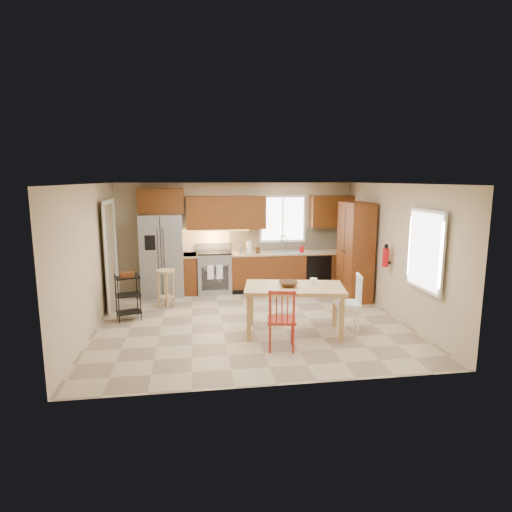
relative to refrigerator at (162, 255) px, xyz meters
The scene contains 33 objects.
floor 2.87m from the refrigerator, 51.34° to the right, with size 5.50×5.50×0.00m, color tan.
ceiling 3.15m from the refrigerator, 51.34° to the right, with size 5.50×5.00×0.02m, color silver.
wall_back 1.77m from the refrigerator, 12.44° to the left, with size 5.50×0.02×2.50m, color #CCB793.
wall_front 4.94m from the refrigerator, 69.82° to the right, with size 5.50×0.02×2.50m, color #CCB793.
wall_left 2.39m from the refrigerator, 116.29° to the right, with size 0.02×5.00×2.50m, color #CCB793.
wall_right 4.94m from the refrigerator, 25.53° to the right, with size 0.02×5.00×2.50m, color #CCB793.
refrigerator is the anchor object (origin of this frame).
range_stove 1.24m from the refrigerator, ahead, with size 0.76×0.63×0.92m, color gray.
base_cabinet_narrow 0.76m from the refrigerator, ahead, with size 0.30×0.60×0.90m, color #603011.
base_cabinet_run 3.03m from the refrigerator, ahead, with size 2.92×0.60×0.90m, color #603011.
dishwasher 3.59m from the refrigerator, ahead, with size 0.60×0.02×0.78m, color black.
backsplash 3.02m from the refrigerator, ahead, with size 2.92×0.03×0.55m, color beige.
upper_over_fridge 1.21m from the refrigerator, 90.00° to the left, with size 1.00×0.35×0.55m, color #5C300F.
upper_left_block 1.73m from the refrigerator, ahead, with size 1.80×0.35×0.75m, color #5C300F.
upper_right_block 4.06m from the refrigerator, ahead, with size 1.00×0.35×0.75m, color #5C300F.
window_back 2.92m from the refrigerator, ahead, with size 1.12×0.04×1.12m, color white.
sink 2.80m from the refrigerator, ahead, with size 0.62×0.46×0.16m, color gray.
undercab_glow 1.27m from the refrigerator, ahead, with size 1.60×0.30×0.01m, color #FFBF66.
soap_bottle 3.18m from the refrigerator, ahead, with size 0.09×0.09×0.19m, color #B30C10.
paper_towel 1.95m from the refrigerator, ahead, with size 0.12×0.12×0.28m, color white.
canister_steel 1.75m from the refrigerator, ahead, with size 0.11×0.11×0.18m, color gray.
canister_wood 2.15m from the refrigerator, ahead, with size 0.10×0.10×0.14m, color #4D3014.
pantry 4.23m from the refrigerator, 12.62° to the right, with size 0.50×0.95×2.10m, color #603011.
fire_extinguisher 4.76m from the refrigerator, 24.52° to the right, with size 0.12×0.12×0.36m, color #B30C10.
window_right 5.50m from the refrigerator, 36.79° to the right, with size 0.04×1.02×1.32m, color white.
doorway 1.28m from the refrigerator, 139.62° to the right, with size 0.04×0.95×2.10m, color #8C7A59.
dining_table 3.68m from the refrigerator, 50.01° to the right, with size 1.64×0.92×0.80m, color tan, non-canonical shape.
chair_red 4.01m from the refrigerator, 59.93° to the right, with size 0.45×0.45×0.96m, color #AA2C1A, non-canonical shape.
chair_white 4.31m from the refrigerator, 39.81° to the right, with size 0.45×0.45×0.96m, color white, non-canonical shape.
table_bowl 3.59m from the refrigerator, 51.27° to the right, with size 0.33×0.33×0.08m, color #4D3014.
table_jar 3.82m from the refrigerator, 44.89° to the right, with size 0.13×0.13×0.15m, color white.
bar_stool 1.12m from the refrigerator, 83.05° to the right, with size 0.38×0.38×0.78m, color tan, non-canonical shape.
utility_cart 1.82m from the refrigerator, 107.61° to the right, with size 0.43×0.33×0.85m, color black, non-canonical shape.
Camera 1 is at (-1.00, -7.44, 2.58)m, focal length 30.00 mm.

